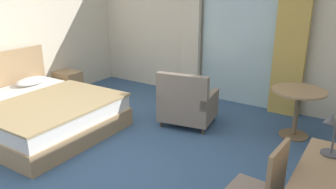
# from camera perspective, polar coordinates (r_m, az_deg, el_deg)

# --- Properties ---
(ground) EXTENTS (6.16, 6.42, 0.10)m
(ground) POSITION_cam_1_polar(r_m,az_deg,el_deg) (4.35, -8.24, -11.94)
(ground) COLOR #38567A
(wall_back) EXTENTS (5.76, 0.12, 2.63)m
(wall_back) POSITION_cam_1_polar(r_m,az_deg,el_deg) (6.30, 9.32, 10.92)
(wall_back) COLOR beige
(wall_back) RESTS_ON ground
(balcony_glass_door) EXTENTS (1.40, 0.02, 2.32)m
(balcony_glass_door) POSITION_cam_1_polar(r_m,az_deg,el_deg) (6.12, 11.93, 9.04)
(balcony_glass_door) COLOR silver
(balcony_glass_door) RESTS_ON ground
(curtain_panel_left) EXTENTS (0.38, 0.10, 2.44)m
(curtain_panel_left) POSITION_cam_1_polar(r_m,az_deg,el_deg) (6.41, 3.88, 10.36)
(curtain_panel_left) COLOR beige
(curtain_panel_left) RESTS_ON ground
(curtain_panel_right) EXTENTS (0.50, 0.10, 2.44)m
(curtain_panel_right) POSITION_cam_1_polar(r_m,az_deg,el_deg) (5.75, 20.19, 8.27)
(curtain_panel_right) COLOR tan
(curtain_panel_right) RESTS_ON ground
(bed) EXTENTS (2.13, 1.89, 1.06)m
(bed) POSITION_cam_1_polar(r_m,az_deg,el_deg) (5.42, -21.49, -2.87)
(bed) COLOR tan
(bed) RESTS_ON ground
(nightstand) EXTENTS (0.49, 0.38, 0.49)m
(nightstand) POSITION_cam_1_polar(r_m,az_deg,el_deg) (6.83, -16.65, 1.77)
(nightstand) COLOR tan
(nightstand) RESTS_ON ground
(desk_chair) EXTENTS (0.44, 0.45, 0.94)m
(desk_chair) POSITION_cam_1_polar(r_m,az_deg,el_deg) (3.00, 15.67, -15.20)
(desk_chair) COLOR gray
(desk_chair) RESTS_ON ground
(desk_lamp) EXTENTS (0.18, 0.27, 0.43)m
(desk_lamp) POSITION_cam_1_polar(r_m,az_deg,el_deg) (3.02, 26.05, -5.42)
(desk_lamp) COLOR #4C4C51
(desk_lamp) RESTS_ON writing_desk
(armchair_by_window) EXTENTS (0.90, 0.82, 0.88)m
(armchair_by_window) POSITION_cam_1_polar(r_m,az_deg,el_deg) (5.19, 3.26, -1.68)
(armchair_by_window) COLOR gray
(armchair_by_window) RESTS_ON ground
(round_cafe_table) EXTENTS (0.75, 0.75, 0.71)m
(round_cafe_table) POSITION_cam_1_polar(r_m,az_deg,el_deg) (5.09, 21.21, -1.15)
(round_cafe_table) COLOR tan
(round_cafe_table) RESTS_ON ground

